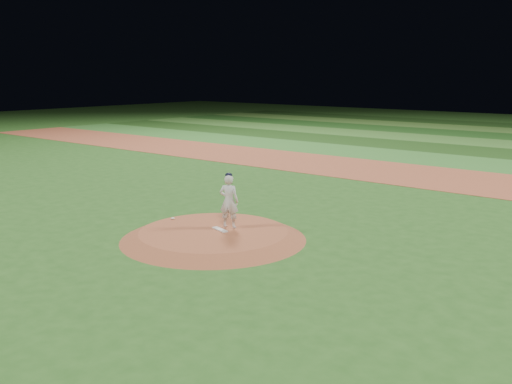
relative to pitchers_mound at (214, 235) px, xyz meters
The scene contains 9 objects.
ground 0.12m from the pitchers_mound, ahead, with size 120.00×120.00×0.00m, color #285A1D.
infield_dirt_band 14.00m from the pitchers_mound, 90.00° to the left, with size 70.00×6.00×0.02m, color #A45032.
outfield_stripe_0 19.50m from the pitchers_mound, 90.00° to the left, with size 70.00×5.00×0.02m, color #35792C.
outfield_stripe_1 24.50m from the pitchers_mound, 90.00° to the left, with size 70.00×5.00×0.02m, color #1E4616.
outfield_stripe_2 29.50m from the pitchers_mound, 90.00° to the left, with size 70.00×5.00×0.02m, color #3D782B.
pitchers_mound is the anchor object (origin of this frame).
pitching_rubber 0.25m from the pitchers_mound, 60.96° to the left, with size 0.66×0.17×0.03m, color white.
rosin_bag 1.94m from the pitchers_mound, behind, with size 0.12×0.12×0.07m, color white.
pitcher_on_mound 1.12m from the pitchers_mound, 79.23° to the left, with size 0.69×0.58×1.68m.
Camera 1 is at (11.25, -11.83, 4.84)m, focal length 40.00 mm.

